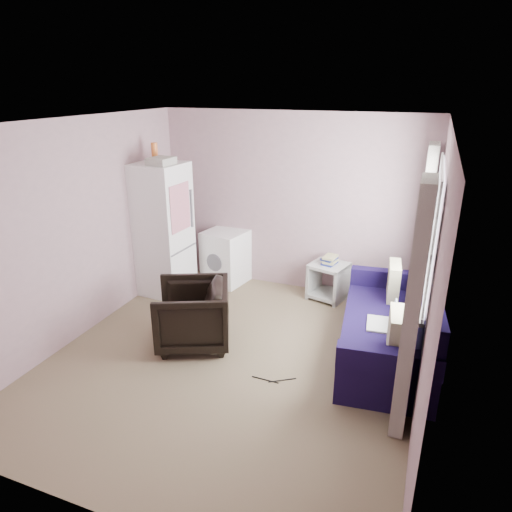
# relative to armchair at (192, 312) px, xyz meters

# --- Properties ---
(room) EXTENTS (3.84, 4.24, 2.54)m
(room) POSITION_rel_armchair_xyz_m (0.57, -0.13, 0.84)
(room) COLOR #7E6E53
(room) RESTS_ON ground
(armchair) EXTENTS (1.00, 1.03, 0.82)m
(armchair) POSITION_rel_armchair_xyz_m (0.00, 0.00, 0.00)
(armchair) COLOR black
(armchair) RESTS_ON ground
(fridge) EXTENTS (0.69, 0.67, 2.10)m
(fridge) POSITION_rel_armchair_xyz_m (-1.03, 1.13, 0.53)
(fridge) COLOR white
(fridge) RESTS_ON ground
(washing_machine) EXTENTS (0.66, 0.66, 0.80)m
(washing_machine) POSITION_rel_armchair_xyz_m (-0.38, 1.74, 0.01)
(washing_machine) COLOR white
(washing_machine) RESTS_ON ground
(side_table) EXTENTS (0.57, 0.57, 0.63)m
(side_table) POSITION_rel_armchair_xyz_m (1.19, 1.74, -0.11)
(side_table) COLOR #B2B4B0
(side_table) RESTS_ON ground
(sofa) EXTENTS (1.12, 2.11, 0.90)m
(sofa) POSITION_rel_armchair_xyz_m (2.15, 0.53, -0.08)
(sofa) COLOR #150C38
(sofa) RESTS_ON ground
(window_dressing) EXTENTS (0.17, 2.62, 2.18)m
(window_dressing) POSITION_rel_armchair_xyz_m (2.33, 0.57, 0.70)
(window_dressing) COLOR white
(window_dressing) RESTS_ON ground
(floor_cables) EXTENTS (0.44, 0.17, 0.01)m
(floor_cables) POSITION_rel_armchair_xyz_m (1.10, -0.34, -0.40)
(floor_cables) COLOR black
(floor_cables) RESTS_ON ground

